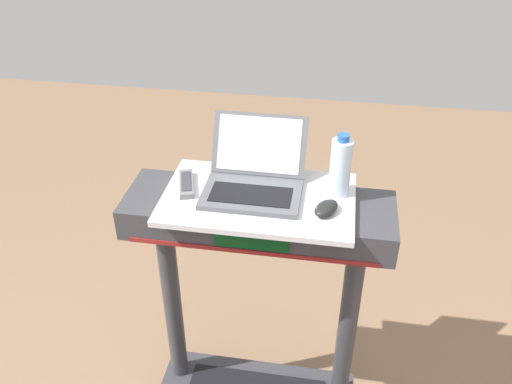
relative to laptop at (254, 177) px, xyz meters
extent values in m
cylinder|color=#38383D|center=(-0.32, -0.05, -0.58)|extent=(0.07, 0.07, 0.81)
cylinder|color=#38383D|center=(0.36, -0.05, -0.58)|extent=(0.07, 0.07, 0.81)
cube|color=#38383D|center=(0.02, -0.05, -0.12)|extent=(0.90, 0.28, 0.11)
cube|color=#0C3F19|center=(0.02, -0.19, -0.12)|extent=(0.24, 0.01, 0.06)
cube|color=maroon|center=(0.02, -0.19, -0.16)|extent=(0.81, 0.00, 0.02)
cube|color=silver|center=(0.02, -0.05, -0.05)|extent=(0.63, 0.39, 0.02)
cube|color=#515459|center=(0.00, -0.05, -0.03)|extent=(0.32, 0.21, 0.02)
cube|color=black|center=(0.00, -0.07, -0.02)|extent=(0.26, 0.12, 0.00)
cube|color=#515459|center=(0.00, 0.11, 0.07)|extent=(0.32, 0.11, 0.19)
cube|color=white|center=(0.00, 0.10, 0.07)|extent=(0.28, 0.09, 0.16)
ellipsoid|color=black|center=(0.24, -0.10, -0.03)|extent=(0.10, 0.12, 0.03)
cylinder|color=silver|center=(0.28, 0.02, 0.05)|extent=(0.07, 0.07, 0.20)
cylinder|color=#2659A5|center=(0.28, 0.02, 0.16)|extent=(0.04, 0.04, 0.02)
cube|color=slate|center=(-0.23, -0.03, -0.03)|extent=(0.09, 0.17, 0.02)
cube|color=#333338|center=(-0.23, -0.03, -0.02)|extent=(0.07, 0.12, 0.00)
camera|label=1|loc=(0.25, -1.49, 0.94)|focal=37.82mm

